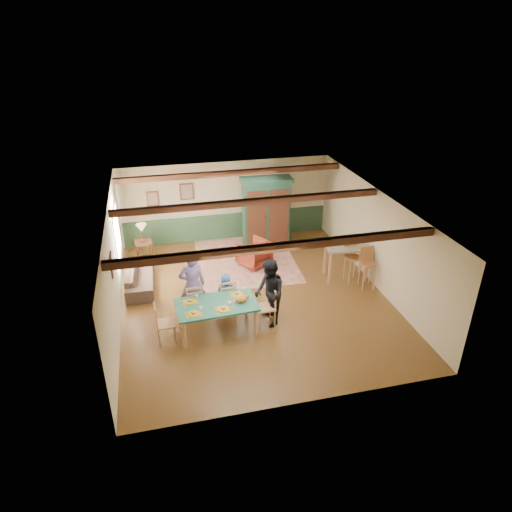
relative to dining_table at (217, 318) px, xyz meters
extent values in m
plane|color=#503216|center=(1.21, 1.30, -0.39)|extent=(8.00, 8.00, 0.00)
cube|color=beige|center=(1.21, 5.30, 0.96)|extent=(7.00, 0.02, 2.70)
cube|color=beige|center=(-2.29, 1.30, 0.96)|extent=(0.02, 8.00, 2.70)
cube|color=beige|center=(4.71, 1.30, 0.96)|extent=(0.02, 8.00, 2.70)
cube|color=white|center=(1.21, 1.30, 2.31)|extent=(7.00, 8.00, 0.02)
cube|color=#223F28|center=(1.21, 5.28, 0.06)|extent=(6.95, 0.03, 0.90)
cube|color=#32180D|center=(1.21, -1.00, 2.22)|extent=(6.95, 0.16, 0.16)
cube|color=#32180D|center=(1.21, 1.70, 2.22)|extent=(6.95, 0.16, 0.16)
cube|color=#32180D|center=(1.21, 4.30, 2.22)|extent=(6.95, 0.16, 0.16)
imported|color=#7460A4|center=(-0.46, 0.82, 0.51)|extent=(0.68, 0.47, 1.81)
imported|color=black|center=(1.31, 0.07, 0.47)|extent=(0.70, 0.87, 1.73)
imported|color=#2957A5|center=(0.38, 0.86, 0.13)|extent=(0.53, 0.36, 1.05)
cube|color=#C7AF90|center=(1.46, 3.52, -0.39)|extent=(3.19, 3.72, 0.01)
cube|color=#163729|center=(2.37, 4.45, 0.77)|extent=(1.68, 0.75, 2.33)
imported|color=#511710|center=(1.66, 3.16, 0.00)|extent=(1.17, 1.18, 0.79)
imported|color=#3F3027|center=(-1.78, 2.63, -0.11)|extent=(0.82, 1.94, 0.56)
camera|label=1|loc=(-1.20, -8.99, 6.25)|focal=32.00mm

